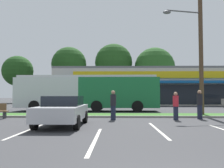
{
  "coord_description": "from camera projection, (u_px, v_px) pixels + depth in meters",
  "views": [
    {
      "loc": [
        -1.28,
        -2.78,
        1.46
      ],
      "look_at": [
        -1.68,
        18.1,
        2.45
      ],
      "focal_mm": 38.11,
      "sensor_mm": 36.0,
      "label": 1
    }
  ],
  "objects": [
    {
      "name": "parking_stripe_1",
      "position": [
        96.0,
        139.0,
        7.88
      ],
      "size": [
        0.12,
        4.8,
        0.01
      ],
      "primitive_type": "cube",
      "color": "silver",
      "rests_on": "ground_plane"
    },
    {
      "name": "tree_mid_left",
      "position": [
        114.0,
        63.0,
        50.1
      ],
      "size": [
        7.87,
        7.87,
        12.29
      ],
      "color": "#473323",
      "rests_on": "ground_plane"
    },
    {
      "name": "grass_median",
      "position": [
        135.0,
        115.0,
        16.67
      ],
      "size": [
        56.0,
        2.2,
        0.12
      ],
      "primitive_type": "cube",
      "color": "#386B28",
      "rests_on": "ground_plane"
    },
    {
      "name": "pedestrian_mid",
      "position": [
        113.0,
        105.0,
        14.03
      ],
      "size": [
        0.35,
        0.35,
        1.74
      ],
      "rotation": [
        0.0,
        0.0,
        1.34
      ],
      "color": "#1E2338",
      "rests_on": "ground_plane"
    },
    {
      "name": "storefront_building",
      "position": [
        154.0,
        87.0,
        39.2
      ],
      "size": [
        30.53,
        14.41,
        5.53
      ],
      "color": "#BCB7AD",
      "rests_on": "ground_plane"
    },
    {
      "name": "parking_stripe_0",
      "position": [
        30.0,
        130.0,
        10.06
      ],
      "size": [
        0.12,
        4.8,
        0.01
      ],
      "primitive_type": "cube",
      "color": "silver",
      "rests_on": "ground_plane"
    },
    {
      "name": "tree_mid",
      "position": [
        155.0,
        68.0,
        49.35
      ],
      "size": [
        8.32,
        8.32,
        11.35
      ],
      "color": "#473323",
      "rests_on": "ground_plane"
    },
    {
      "name": "pedestrian_near_bench",
      "position": [
        200.0,
        105.0,
        14.56
      ],
      "size": [
        0.36,
        0.36,
        1.77
      ],
      "rotation": [
        0.0,
        0.0,
        0.33
      ],
      "color": "#1E2338",
      "rests_on": "ground_plane"
    },
    {
      "name": "tree_far_left",
      "position": [
        18.0,
        71.0,
        45.43
      ],
      "size": [
        5.79,
        5.79,
        8.99
      ],
      "color": "#473323",
      "rests_on": "ground_plane"
    },
    {
      "name": "car_1",
      "position": [
        63.0,
        110.0,
        11.37
      ],
      "size": [
        2.02,
        4.21,
        1.42
      ],
      "rotation": [
        0.0,
        0.0,
        -1.57
      ],
      "color": "#B7B7BC",
      "rests_on": "ground_plane"
    },
    {
      "name": "curb_lip",
      "position": [
        136.0,
        117.0,
        15.45
      ],
      "size": [
        56.0,
        0.24,
        0.12
      ],
      "primitive_type": "cube",
      "color": "gray",
      "rests_on": "ground_plane"
    },
    {
      "name": "pedestrian_by_pole",
      "position": [
        176.0,
        106.0,
        13.98
      ],
      "size": [
        0.33,
        0.33,
        1.65
      ],
      "rotation": [
        0.0,
        0.0,
        1.66
      ],
      "color": "#1E2338",
      "rests_on": "ground_plane"
    },
    {
      "name": "parking_stripe_2",
      "position": [
        158.0,
        130.0,
        10.04
      ],
      "size": [
        0.12,
        4.8,
        0.01
      ],
      "primitive_type": "cube",
      "color": "silver",
      "rests_on": "ground_plane"
    },
    {
      "name": "city_bus",
      "position": [
        87.0,
        92.0,
        21.93
      ],
      "size": [
        12.99,
        2.84,
        3.25
      ],
      "rotation": [
        0.0,
        0.0,
        3.12
      ],
      "color": "#196638",
      "rests_on": "ground_plane"
    },
    {
      "name": "utility_pole",
      "position": [
        199.0,
        39.0,
        16.99
      ],
      "size": [
        3.15,
        2.37,
        10.27
      ],
      "color": "#4C3826",
      "rests_on": "ground_plane"
    },
    {
      "name": "tree_left",
      "position": [
        69.0,
        64.0,
        48.29
      ],
      "size": [
        7.07,
        7.07,
        11.26
      ],
      "color": "#473323",
      "rests_on": "ground_plane"
    }
  ]
}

